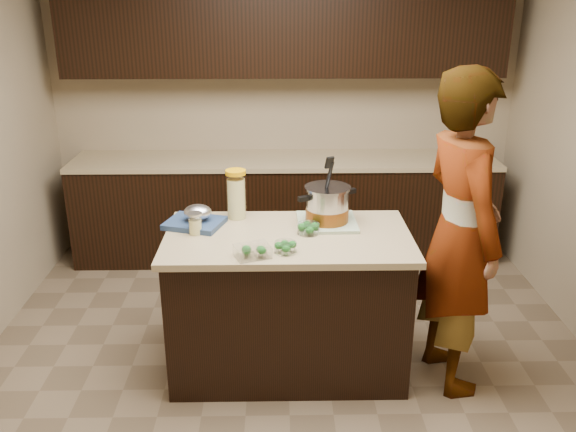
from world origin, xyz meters
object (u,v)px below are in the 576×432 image
(stock_pot, at_px, (327,206))
(lemonade_pitcher, at_px, (236,196))
(island, at_px, (288,302))
(person, at_px, (460,234))

(stock_pot, height_order, lemonade_pitcher, stock_pot)
(island, distance_m, stock_pot, 0.64)
(island, xyz_separation_m, lemonade_pitcher, (-0.32, 0.29, 0.59))
(island, height_order, stock_pot, stock_pot)
(lemonade_pitcher, bearing_deg, stock_pot, -11.19)
(stock_pot, relative_size, lemonade_pitcher, 1.29)
(stock_pot, relative_size, person, 0.21)
(island, bearing_deg, person, -7.45)
(stock_pot, xyz_separation_m, lemonade_pitcher, (-0.56, 0.11, 0.03))
(island, xyz_separation_m, person, (0.98, -0.13, 0.50))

